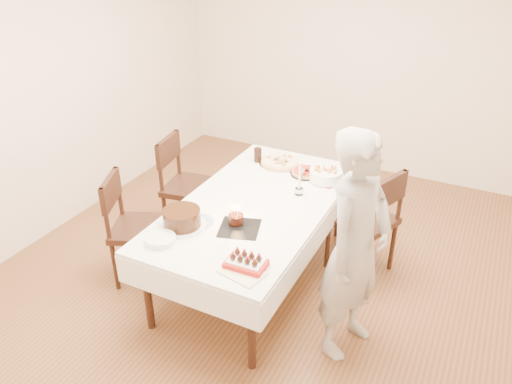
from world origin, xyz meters
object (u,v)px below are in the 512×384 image
at_px(pizza_pepperoni, 306,172).
at_px(layer_cake, 182,218).
at_px(pizza_white, 281,162).
at_px(chair_right_savory, 363,220).
at_px(chair_left_savory, 191,187).
at_px(dining_table, 256,240).
at_px(person, 355,248).
at_px(taper_candle, 300,177).
at_px(pasta_bowl, 326,175).
at_px(chair_left_dessert, 141,228).
at_px(strawberry_box, 246,263).
at_px(cola_glass, 258,155).
at_px(birthday_cake, 236,215).

relative_size(pizza_pepperoni, layer_cake, 0.77).
xyz_separation_m(pizza_white, pizza_pepperoni, (0.29, -0.10, 0.00)).
distance_m(chair_right_savory, chair_left_savory, 1.67).
xyz_separation_m(chair_right_savory, pizza_pepperoni, (-0.60, 0.14, 0.26)).
bearing_deg(dining_table, chair_left_savory, 157.79).
height_order(person, layer_cake, person).
relative_size(chair_right_savory, layer_cake, 2.81).
bearing_deg(pizza_pepperoni, person, -53.88).
bearing_deg(taper_candle, chair_right_savory, 24.60).
relative_size(chair_right_savory, pasta_bowl, 3.43).
height_order(pasta_bowl, layer_cake, layer_cake).
bearing_deg(pizza_pepperoni, chair_left_dessert, -133.85).
bearing_deg(chair_left_savory, pizza_white, -161.46).
bearing_deg(chair_right_savory, pizza_pepperoni, -172.10).
bearing_deg(chair_left_savory, pasta_bowl, -176.85).
distance_m(chair_left_savory, pizza_white, 0.91).
distance_m(chair_left_dessert, person, 1.87).
distance_m(person, strawberry_box, 0.75).
xyz_separation_m(dining_table, cola_glass, (-0.34, 0.72, 0.44)).
relative_size(dining_table, birthday_cake, 16.39).
distance_m(chair_left_dessert, pizza_pepperoni, 1.55).
height_order(layer_cake, strawberry_box, layer_cake).
xyz_separation_m(pizza_pepperoni, birthday_cake, (-0.16, -1.02, 0.06)).
height_order(chair_left_dessert, person, person).
relative_size(chair_right_savory, person, 0.59).
bearing_deg(pizza_pepperoni, dining_table, -104.60).
distance_m(dining_table, chair_left_dessert, 0.99).
height_order(chair_left_dessert, birthday_cake, chair_left_dessert).
distance_m(chair_left_savory, layer_cake, 1.13).
bearing_deg(taper_candle, chair_left_dessert, -147.81).
xyz_separation_m(chair_left_savory, chair_left_dessert, (0.01, -0.80, -0.01)).
xyz_separation_m(chair_left_savory, strawberry_box, (1.22, -1.17, 0.28)).
bearing_deg(cola_glass, pizza_white, 11.69).
bearing_deg(chair_right_savory, strawberry_box, -87.51).
bearing_deg(pizza_white, person, -47.35).
xyz_separation_m(chair_left_savory, pizza_pepperoni, (1.06, 0.30, 0.27)).
relative_size(dining_table, chair_right_savory, 2.11).
bearing_deg(pizza_white, strawberry_box, -73.99).
xyz_separation_m(pizza_pepperoni, layer_cake, (-0.51, -1.24, 0.05)).
bearing_deg(dining_table, strawberry_box, -67.75).
distance_m(pizza_pepperoni, strawberry_box, 1.48).
relative_size(cola_glass, birthday_cake, 1.05).
bearing_deg(chair_right_savory, cola_glass, -168.69).
distance_m(dining_table, layer_cake, 0.80).
relative_size(taper_candle, cola_glass, 2.36).
bearing_deg(chair_left_dessert, pasta_bowl, -163.59).
xyz_separation_m(chair_right_savory, pizza_white, (-0.90, 0.24, 0.26)).
xyz_separation_m(pizza_white, taper_candle, (0.38, -0.48, 0.14)).
distance_m(person, birthday_cake, 0.95).
relative_size(chair_left_savory, cola_glass, 7.40).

